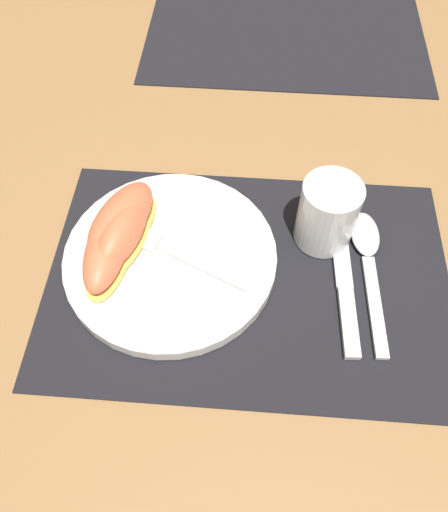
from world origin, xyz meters
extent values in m
plane|color=#A37547|center=(0.00, 0.00, 0.00)|extent=(3.00, 3.00, 0.00)
cube|color=black|center=(0.00, 0.00, 0.00)|extent=(0.46, 0.30, 0.00)
cube|color=black|center=(0.04, 0.48, 0.00)|extent=(0.46, 0.30, 0.00)
cylinder|color=white|center=(-0.09, 0.01, 0.01)|extent=(0.24, 0.24, 0.02)
cylinder|color=silver|center=(0.08, 0.06, 0.05)|extent=(0.07, 0.07, 0.09)
cylinder|color=#F9AD19|center=(0.08, 0.06, 0.02)|extent=(0.06, 0.06, 0.03)
cube|color=silver|center=(0.11, -0.05, 0.01)|extent=(0.02, 0.08, 0.01)
cube|color=silver|center=(0.11, 0.05, 0.01)|extent=(0.02, 0.13, 0.01)
cube|color=silver|center=(0.14, -0.03, 0.01)|extent=(0.02, 0.12, 0.01)
ellipsoid|color=silver|center=(0.14, 0.07, 0.01)|extent=(0.04, 0.07, 0.01)
cube|color=silver|center=(-0.05, 0.00, 0.02)|extent=(0.11, 0.06, 0.00)
cube|color=silver|center=(-0.14, 0.04, 0.02)|extent=(0.08, 0.05, 0.00)
ellipsoid|color=#F7C656|center=(-0.15, 0.04, 0.02)|extent=(0.09, 0.13, 0.01)
ellipsoid|color=#F2754C|center=(-0.15, 0.04, 0.04)|extent=(0.09, 0.12, 0.05)
ellipsoid|color=#F7C656|center=(-0.14, 0.02, 0.02)|extent=(0.07, 0.11, 0.01)
ellipsoid|color=#F2754C|center=(-0.14, 0.02, 0.04)|extent=(0.07, 0.11, 0.05)
ellipsoid|color=#F7C656|center=(-0.16, 0.01, 0.02)|extent=(0.05, 0.13, 0.01)
ellipsoid|color=#F2754C|center=(-0.16, 0.01, 0.04)|extent=(0.05, 0.13, 0.04)
camera|label=1|loc=(-0.01, -0.29, 0.49)|focal=35.00mm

